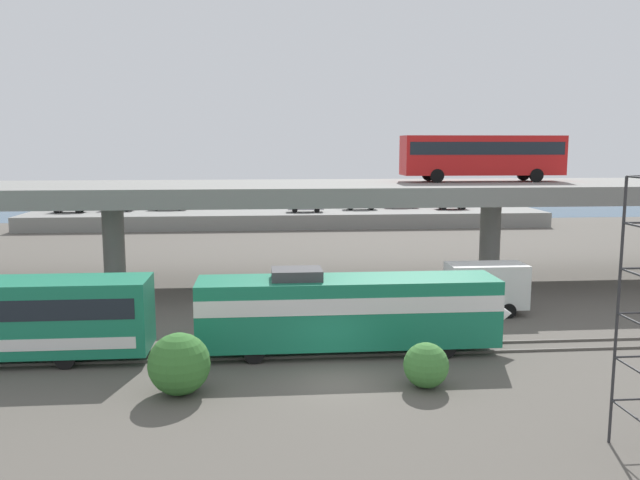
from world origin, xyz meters
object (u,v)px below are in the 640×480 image
Objects in this scene: service_truck_west at (472,287)px; parked_car_3 at (69,206)px; parked_car_4 at (401,202)px; parked_car_6 at (360,204)px; parked_car_2 at (117,205)px; train_locomotive at (362,308)px; parked_car_1 at (169,204)px; parked_car_0 at (452,203)px; parked_car_5 at (305,206)px; transit_bus_on_overpass at (483,154)px.

parked_car_3 is at bearing -51.28° from service_truck_west.
parked_car_4 is 1.01× the size of parked_car_6.
service_truck_west is 55.19m from parked_car_2.
train_locomotive reaches higher than parked_car_1.
parked_car_0 is at bearing 69.29° from train_locomotive.
parked_car_5 and parked_car_6 have the same top height.
parked_car_3 is (-39.81, 33.95, -6.79)m from transit_bus_on_overpass.
parked_car_1 is at bearing -62.74° from service_truck_west.
parked_car_0 is 0.93× the size of parked_car_4.
parked_car_2 is 0.93× the size of parked_car_4.
parked_car_1 is (-24.13, 46.83, 0.93)m from service_truck_west.
parked_car_5 is at bearing -7.98° from parked_car_2.
train_locomotive is at bearing -103.86° from parked_car_4.
parked_car_2 is 0.94× the size of parked_car_6.
parked_car_1 is 1.08× the size of parked_car_6.
parked_car_2 is at bearing 113.48° from train_locomotive.
parked_car_6 is at bearing -2.30° from parked_car_0.
parked_car_3 is (-35.79, 44.64, 0.92)m from service_truck_west.
parked_car_5 is 7.56m from parked_car_6.
parked_car_6 is (7.20, 2.30, -0.00)m from parked_car_5.
parked_car_5 is (-12.84, -4.28, 0.00)m from parked_car_4.
parked_car_3 is (-5.39, -1.40, 0.00)m from parked_car_2.
parked_car_0 is at bearing 176.48° from parked_car_1.
transit_bus_on_overpass is 2.94× the size of parked_car_3.
parked_car_2 is (-6.27, -0.78, -0.00)m from parked_car_1.
parked_car_2 reaches higher than service_truck_west.
transit_bus_on_overpass is 2.80× the size of parked_car_6.
service_truck_west is at bearing -80.50° from parked_car_5.
parked_car_4 is at bearing -179.54° from parked_car_1.
parked_car_1 is at bearing -3.52° from parked_car_0.
transit_bus_on_overpass is 35.28m from parked_car_6.
parked_car_4 is (-6.11, 2.45, 0.00)m from parked_car_0.
train_locomotive is 55.89m from parked_car_1.
transit_bus_on_overpass is at bearing 127.92° from parked_car_1.
parked_car_6 is (7.60, 51.64, 0.37)m from train_locomotive.
parked_car_0 is 0.92× the size of parked_car_5.
parked_car_0 is (11.79, 44.62, 0.92)m from service_truck_west.
parked_car_1 is 1.14× the size of parked_car_2.
parked_car_6 is at bearing -1.80° from parked_car_2.
parked_car_1 is 6.32m from parked_car_2.
parked_car_2 is (-30.40, 46.05, 0.92)m from service_truck_west.
service_truck_west is at bearing -96.88° from parked_car_4.
parked_car_1 is at bearing -4.11° from parked_car_6.
parked_car_2 is 36.09m from parked_car_4.
parked_car_1 is (-16.57, 53.37, 0.37)m from train_locomotive.
parked_car_1 and parked_car_2 have the same top height.
parked_car_1 is 24.23m from parked_car_6.
parked_car_0 and parked_car_3 have the same top height.
transit_bus_on_overpass is at bearing -110.61° from service_truck_west.
parked_car_2 and parked_car_3 have the same top height.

